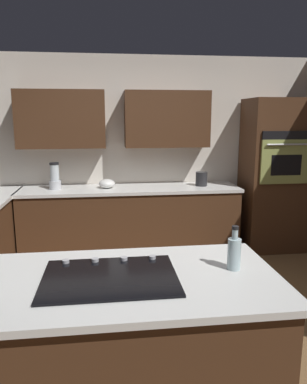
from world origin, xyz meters
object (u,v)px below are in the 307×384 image
at_px(blender, 55,178).
at_px(second_bottle, 234,252).
at_px(cooktop, 110,277).
at_px(mixing_bowl, 107,184).
at_px(kettle, 201,179).
at_px(wall_oven, 274,175).

distance_m(blender, second_bottle, 3.04).
bearing_deg(cooktop, mixing_bowl, -89.76).
bearing_deg(kettle, second_bottle, 79.54).
relative_size(wall_oven, second_bottle, 7.56).
bearing_deg(blender, kettle, -180.00).
bearing_deg(kettle, cooktop, 65.61).
distance_m(blender, mixing_bowl, 0.66).
xyz_separation_m(cooktop, second_bottle, (-0.74, -0.03, 0.10)).
bearing_deg(kettle, blender, 0.00).
xyz_separation_m(wall_oven, blender, (2.90, -0.02, 0.02)).
height_order(cooktop, blender, blender).
bearing_deg(wall_oven, mixing_bowl, -0.59).
bearing_deg(blender, cooktop, 103.62).
xyz_separation_m(wall_oven, cooktop, (2.24, 2.71, -0.12)).
bearing_deg(second_bottle, blender, -62.53).
relative_size(cooktop, blender, 2.24).
relative_size(cooktop, mixing_bowl, 3.64).
bearing_deg(kettle, mixing_bowl, 0.00).
height_order(wall_oven, cooktop, wall_oven).
bearing_deg(second_bottle, mixing_bowl, -74.42).
bearing_deg(cooktop, kettle, -114.39).
relative_size(wall_oven, blender, 6.01).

